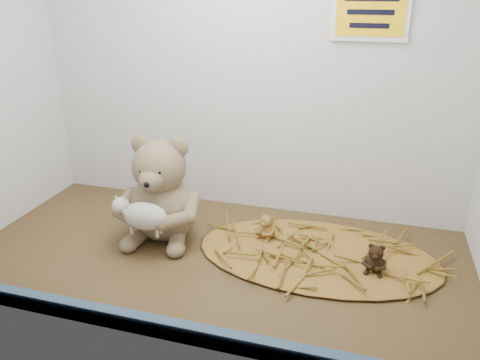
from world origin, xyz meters
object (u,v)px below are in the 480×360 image
(main_teddy, at_px, (162,188))
(toy_lamb, at_px, (145,216))
(mini_teddy_tan, at_px, (267,225))
(mini_teddy_brown, at_px, (376,257))

(main_teddy, height_order, toy_lamb, main_teddy)
(mini_teddy_tan, distance_m, mini_teddy_brown, 0.28)
(main_teddy, height_order, mini_teddy_brown, main_teddy)
(main_teddy, xyz_separation_m, mini_teddy_brown, (0.53, -0.03, -0.09))
(main_teddy, bearing_deg, mini_teddy_brown, -8.82)
(toy_lamb, distance_m, mini_teddy_brown, 0.54)
(main_teddy, xyz_separation_m, mini_teddy_tan, (0.26, 0.05, -0.09))
(main_teddy, bearing_deg, mini_teddy_tan, 4.93)
(toy_lamb, distance_m, mini_teddy_tan, 0.31)
(toy_lamb, bearing_deg, mini_teddy_tan, 28.63)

